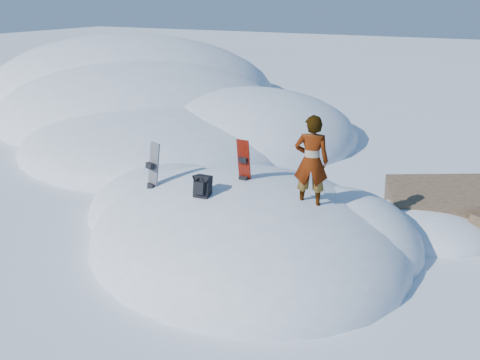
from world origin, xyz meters
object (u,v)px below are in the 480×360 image
at_px(backpack, 202,187).
at_px(person, 311,161).
at_px(snowboard_dark, 152,178).
at_px(snowboard_red, 244,171).

relative_size(backpack, person, 0.29).
relative_size(snowboard_dark, backpack, 3.05).
bearing_deg(snowboard_dark, person, 25.76).
distance_m(snowboard_red, snowboard_dark, 1.98).
bearing_deg(backpack, person, 18.15).
height_order(snowboard_red, backpack, snowboard_red).
xyz_separation_m(snowboard_red, backpack, (-0.42, -0.96, -0.07)).
xyz_separation_m(snowboard_red, person, (1.47, -0.16, 0.50)).
height_order(backpack, person, person).
bearing_deg(snowboard_red, snowboard_dark, -160.59).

